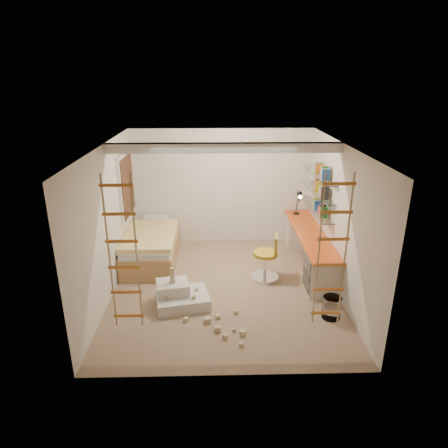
{
  "coord_description": "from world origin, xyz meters",
  "views": [
    {
      "loc": [
        -0.18,
        -6.42,
        3.68
      ],
      "look_at": [
        0.0,
        0.3,
        1.15
      ],
      "focal_mm": 32.0,
      "sensor_mm": 36.0,
      "label": 1
    }
  ],
  "objects_px": {
    "desk": "(309,248)",
    "play_platform": "(180,296)",
    "swivel_chair": "(267,263)",
    "bed": "(152,246)"
  },
  "relations": [
    {
      "from": "desk",
      "to": "swivel_chair",
      "type": "xyz_separation_m",
      "value": [
        -0.91,
        -0.5,
        -0.07
      ]
    },
    {
      "from": "desk",
      "to": "swivel_chair",
      "type": "distance_m",
      "value": 1.04
    },
    {
      "from": "swivel_chair",
      "to": "bed",
      "type": "bearing_deg",
      "value": 159.31
    },
    {
      "from": "bed",
      "to": "swivel_chair",
      "type": "bearing_deg",
      "value": -20.69
    },
    {
      "from": "swivel_chair",
      "to": "play_platform",
      "type": "bearing_deg",
      "value": -151.49
    },
    {
      "from": "desk",
      "to": "swivel_chair",
      "type": "relative_size",
      "value": 3.11
    },
    {
      "from": "desk",
      "to": "play_platform",
      "type": "relative_size",
      "value": 2.81
    },
    {
      "from": "desk",
      "to": "bed",
      "type": "height_order",
      "value": "desk"
    },
    {
      "from": "desk",
      "to": "bed",
      "type": "distance_m",
      "value": 3.22
    },
    {
      "from": "bed",
      "to": "play_platform",
      "type": "relative_size",
      "value": 2.01
    }
  ]
}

